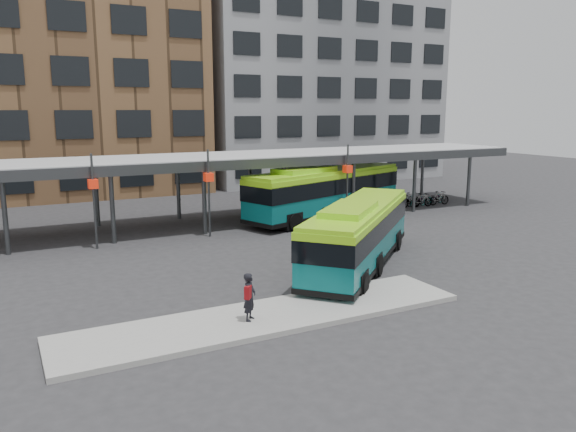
# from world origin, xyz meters

# --- Properties ---
(ground) EXTENTS (120.00, 120.00, 0.00)m
(ground) POSITION_xyz_m (0.00, 0.00, 0.00)
(ground) COLOR #28282B
(ground) RESTS_ON ground
(boarding_island) EXTENTS (14.00, 3.00, 0.18)m
(boarding_island) POSITION_xyz_m (-5.50, -3.00, 0.09)
(boarding_island) COLOR gray
(boarding_island) RESTS_ON ground
(canopy) EXTENTS (40.00, 6.53, 4.80)m
(canopy) POSITION_xyz_m (-0.06, 12.87, 3.91)
(canopy) COLOR #999B9E
(canopy) RESTS_ON ground
(building_brick) EXTENTS (26.00, 14.00, 22.00)m
(building_brick) POSITION_xyz_m (-10.00, 32.00, 11.00)
(building_brick) COLOR brown
(building_brick) RESTS_ON ground
(building_grey) EXTENTS (24.00, 14.00, 20.00)m
(building_grey) POSITION_xyz_m (16.00, 32.00, 10.00)
(building_grey) COLOR slate
(building_grey) RESTS_ON ground
(bus_front) EXTENTS (9.78, 9.13, 3.05)m
(bus_front) POSITION_xyz_m (0.82, 0.91, 1.59)
(bus_front) COLOR #085A5B
(bus_front) RESTS_ON ground
(bus_rear) EXTENTS (12.60, 6.52, 3.42)m
(bus_rear) POSITION_xyz_m (5.46, 11.40, 1.78)
(bus_rear) COLOR #085A5B
(bus_rear) RESTS_ON ground
(pedestrian) EXTENTS (0.66, 0.68, 1.58)m
(pedestrian) POSITION_xyz_m (-6.25, -3.18, 0.98)
(pedestrian) COLOR black
(pedestrian) RESTS_ON boarding_island
(bike_rack) EXTENTS (6.16, 1.51, 1.08)m
(bike_rack) POSITION_xyz_m (13.25, 11.92, 0.48)
(bike_rack) COLOR slate
(bike_rack) RESTS_ON ground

